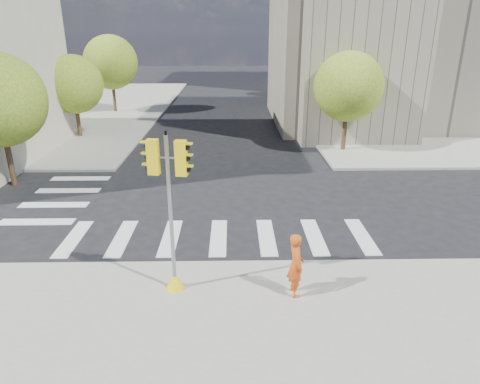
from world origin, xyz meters
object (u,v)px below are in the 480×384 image
(traffic_signal, at_px, (171,227))
(photographer, at_px, (296,265))
(lamp_near, at_px, (341,72))
(lamp_far, at_px, (308,59))

(traffic_signal, height_order, photographer, traffic_signal)
(lamp_near, height_order, photographer, lamp_near)
(lamp_near, xyz_separation_m, photographer, (-5.80, -19.90, -3.48))
(traffic_signal, distance_m, photographer, 3.64)
(lamp_near, distance_m, traffic_signal, 21.78)
(lamp_near, distance_m, lamp_far, 14.00)
(lamp_far, bearing_deg, photographer, -99.71)
(lamp_far, height_order, traffic_signal, lamp_far)
(lamp_near, height_order, traffic_signal, lamp_near)
(lamp_far, height_order, photographer, lamp_far)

